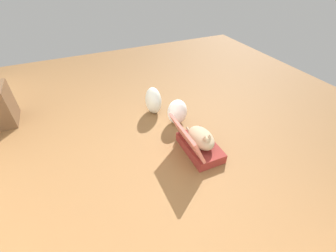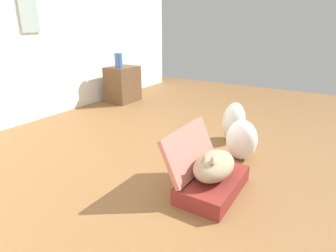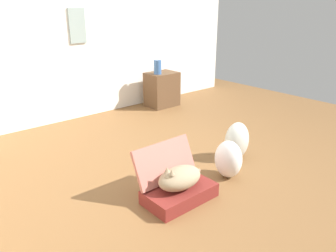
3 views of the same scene
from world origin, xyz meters
name	(u,v)px [view 1 (image 1 of 3)]	position (x,y,z in m)	size (l,w,h in m)	color
ground_plane	(152,147)	(0.00, 0.00, 0.00)	(7.68, 7.68, 0.00)	brown
suitcase_base	(200,147)	(-0.32, -0.55, 0.06)	(0.65, 0.38, 0.13)	maroon
suitcase_lid	(187,137)	(-0.32, -0.34, 0.31)	(0.65, 0.38, 0.04)	#B26356
cat	(201,138)	(-0.33, -0.55, 0.23)	(0.52, 0.28, 0.24)	#998466
plastic_bag_white	(177,112)	(0.35, -0.55, 0.20)	(0.25, 0.30, 0.39)	white
plastic_bag_clear	(153,101)	(0.76, -0.33, 0.22)	(0.32, 0.24, 0.44)	silver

